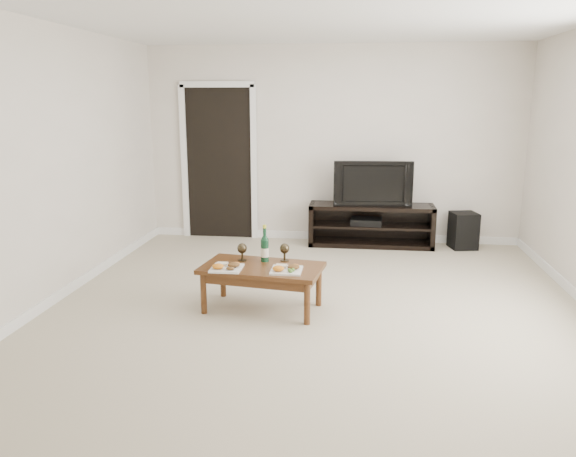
{
  "coord_description": "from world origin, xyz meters",
  "views": [
    {
      "loc": [
        0.35,
        -4.81,
        1.92
      ],
      "look_at": [
        -0.3,
        0.36,
        0.7
      ],
      "focal_mm": 35.0,
      "sensor_mm": 36.0,
      "label": 1
    }
  ],
  "objects_px": {
    "subwoofer": "(463,230)",
    "coffee_table": "(262,288)",
    "media_console": "(371,225)",
    "television": "(372,183)"
  },
  "relations": [
    {
      "from": "media_console",
      "to": "subwoofer",
      "type": "distance_m",
      "value": 1.19
    },
    {
      "from": "media_console",
      "to": "television",
      "type": "xyz_separation_m",
      "value": [
        0.0,
        0.0,
        0.57
      ]
    },
    {
      "from": "television",
      "to": "coffee_table",
      "type": "distance_m",
      "value": 2.75
    },
    {
      "from": "subwoofer",
      "to": "coffee_table",
      "type": "height_order",
      "value": "subwoofer"
    },
    {
      "from": "coffee_table",
      "to": "media_console",
      "type": "bearing_deg",
      "value": 67.2
    },
    {
      "from": "subwoofer",
      "to": "coffee_table",
      "type": "bearing_deg",
      "value": -143.72
    },
    {
      "from": "television",
      "to": "coffee_table",
      "type": "relative_size",
      "value": 0.93
    },
    {
      "from": "media_console",
      "to": "coffee_table",
      "type": "bearing_deg",
      "value": -112.8
    },
    {
      "from": "television",
      "to": "media_console",
      "type": "bearing_deg",
      "value": 176.21
    },
    {
      "from": "media_console",
      "to": "coffee_table",
      "type": "xyz_separation_m",
      "value": [
        -1.04,
        -2.47,
        -0.07
      ]
    }
  ]
}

